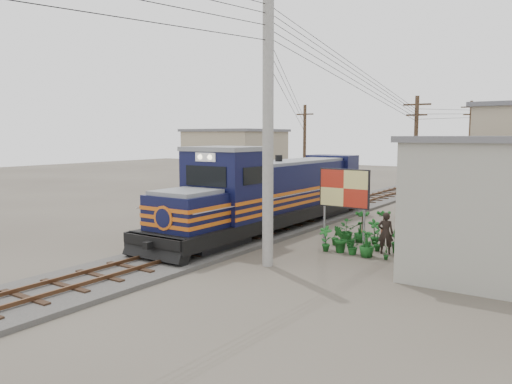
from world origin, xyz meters
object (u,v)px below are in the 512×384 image
Objects in this scene: locomotive at (272,195)px; vendor at (386,233)px; billboard at (344,191)px; market_umbrella at (428,193)px.

locomotive is 6.72m from vendor.
market_umbrella is at bearing 56.72° from billboard.
locomotive is 9.84× the size of vendor.
billboard is at bearing -24.04° from locomotive.
vendor is at bearing -105.14° from market_umbrella.
billboard is 2.00× the size of vendor.
locomotive is at bearing 158.18° from billboard.
billboard is 1.23× the size of market_umbrella.
market_umbrella is (2.46, 3.45, -0.28)m from billboard.
billboard is (4.79, -2.14, 0.70)m from locomotive.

